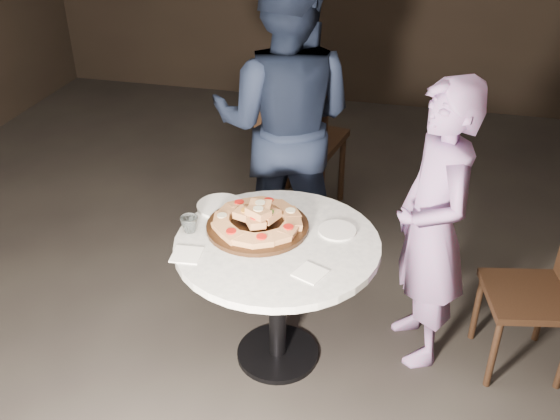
% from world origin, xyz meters
% --- Properties ---
extents(floor, '(7.00, 7.00, 0.00)m').
position_xyz_m(floor, '(0.00, 0.00, 0.00)').
color(floor, black).
rests_on(floor, ground).
extents(table, '(0.92, 0.92, 0.69)m').
position_xyz_m(table, '(0.10, -0.07, 0.56)').
color(table, black).
rests_on(table, ground).
extents(serving_board, '(0.51, 0.51, 0.02)m').
position_xyz_m(serving_board, '(-0.01, 0.01, 0.70)').
color(serving_board, black).
rests_on(serving_board, table).
extents(focaccia_pile, '(0.42, 0.42, 0.11)m').
position_xyz_m(focaccia_pile, '(-0.01, 0.01, 0.74)').
color(focaccia_pile, '#C27F4B').
rests_on(focaccia_pile, serving_board).
extents(plate_left, '(0.26, 0.26, 0.01)m').
position_xyz_m(plate_left, '(-0.24, 0.15, 0.70)').
color(plate_left, white).
rests_on(plate_left, table).
extents(plate_right, '(0.22, 0.22, 0.01)m').
position_xyz_m(plate_right, '(0.35, 0.07, 0.70)').
color(plate_right, white).
rests_on(plate_right, table).
extents(water_glass, '(0.09, 0.09, 0.08)m').
position_xyz_m(water_glass, '(-0.30, -0.09, 0.73)').
color(water_glass, silver).
rests_on(water_glass, table).
extents(napkin_near, '(0.14, 0.14, 0.01)m').
position_xyz_m(napkin_near, '(-0.25, -0.27, 0.70)').
color(napkin_near, white).
rests_on(napkin_near, table).
extents(napkin_far, '(0.15, 0.15, 0.01)m').
position_xyz_m(napkin_far, '(0.29, -0.28, 0.69)').
color(napkin_far, white).
rests_on(napkin_far, table).
extents(chair_far, '(0.56, 0.58, 1.03)m').
position_xyz_m(chair_far, '(-0.09, 1.29, 0.59)').
color(chair_far, black).
rests_on(chair_far, ground).
extents(chair_right, '(0.47, 0.45, 0.82)m').
position_xyz_m(chair_right, '(1.33, 0.18, 0.47)').
color(chair_right, black).
rests_on(chair_right, ground).
extents(diner_navy, '(0.87, 0.69, 1.74)m').
position_xyz_m(diner_navy, '(-0.07, 0.82, 0.87)').
color(diner_navy, black).
rests_on(diner_navy, ground).
extents(diner_teal, '(0.50, 0.61, 1.42)m').
position_xyz_m(diner_teal, '(0.77, 0.16, 0.71)').
color(diner_teal, '#82659D').
rests_on(diner_teal, ground).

